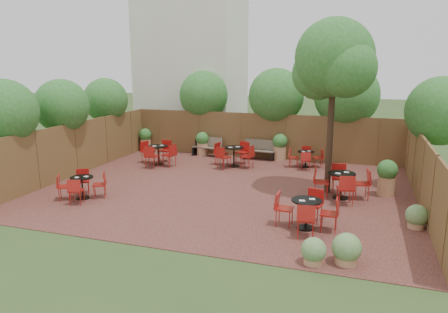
% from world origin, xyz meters
% --- Properties ---
extents(ground, '(80.00, 80.00, 0.00)m').
position_xyz_m(ground, '(0.00, 0.00, 0.00)').
color(ground, '#354F23').
rests_on(ground, ground).
extents(courtyard_paving, '(12.00, 10.00, 0.02)m').
position_xyz_m(courtyard_paving, '(0.00, 0.00, 0.01)').
color(courtyard_paving, '#3A1B17').
rests_on(courtyard_paving, ground).
extents(fence_back, '(12.00, 0.08, 2.00)m').
position_xyz_m(fence_back, '(0.00, 5.00, 1.00)').
color(fence_back, brown).
rests_on(fence_back, ground).
extents(fence_left, '(0.08, 10.00, 2.00)m').
position_xyz_m(fence_left, '(-6.00, 0.00, 1.00)').
color(fence_left, brown).
rests_on(fence_left, ground).
extents(fence_right, '(0.08, 10.00, 2.00)m').
position_xyz_m(fence_right, '(6.00, 0.00, 1.00)').
color(fence_right, brown).
rests_on(fence_right, ground).
extents(neighbour_building, '(5.00, 4.00, 8.00)m').
position_xyz_m(neighbour_building, '(-4.50, 8.00, 4.00)').
color(neighbour_building, silver).
rests_on(neighbour_building, ground).
extents(overhang_foliage, '(15.48, 10.75, 2.77)m').
position_xyz_m(overhang_foliage, '(-0.55, 3.49, 2.71)').
color(overhang_foliage, '#286721').
rests_on(overhang_foliage, ground).
extents(courtyard_tree, '(2.64, 2.54, 5.54)m').
position_xyz_m(courtyard_tree, '(3.24, 0.64, 4.16)').
color(courtyard_tree, black).
rests_on(courtyard_tree, courtyard_paving).
extents(park_bench_left, '(1.42, 0.62, 0.85)m').
position_xyz_m(park_bench_left, '(-2.41, 4.62, 0.46)').
color(park_bench_left, brown).
rests_on(park_bench_left, courtyard_paving).
extents(park_bench_right, '(1.42, 0.54, 0.86)m').
position_xyz_m(park_bench_right, '(0.01, 4.62, 0.46)').
color(park_bench_right, brown).
rests_on(park_bench_right, courtyard_paving).
extents(bistro_tables, '(9.29, 8.03, 0.95)m').
position_xyz_m(bistro_tables, '(0.15, 0.70, 0.47)').
color(bistro_tables, black).
rests_on(bistro_tables, courtyard_paving).
extents(planters, '(11.34, 4.48, 1.17)m').
position_xyz_m(planters, '(-0.19, 3.61, 0.63)').
color(planters, tan).
rests_on(planters, courtyard_paving).
extents(low_shrubs, '(2.85, 3.40, 0.67)m').
position_xyz_m(low_shrubs, '(4.41, -3.64, 0.32)').
color(low_shrubs, tan).
rests_on(low_shrubs, courtyard_paving).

